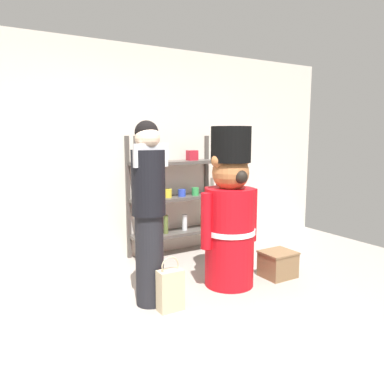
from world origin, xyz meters
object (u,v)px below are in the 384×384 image
at_px(teddy_bear_guard, 230,214).
at_px(shopping_bag, 170,289).
at_px(person_shopper, 149,208).
at_px(merchandise_shelf, 175,197).
at_px(display_crate, 278,264).

xyz_separation_m(teddy_bear_guard, shopping_bag, (-0.79, -0.21, -0.55)).
bearing_deg(teddy_bear_guard, shopping_bag, -165.41).
height_order(person_shopper, shopping_bag, person_shopper).
bearing_deg(shopping_bag, person_shopper, 114.71).
distance_m(merchandise_shelf, teddy_bear_guard, 1.20).
xyz_separation_m(merchandise_shelf, person_shopper, (-0.90, -1.19, 0.14)).
xyz_separation_m(merchandise_shelf, display_crate, (0.57, -1.29, -0.61)).
distance_m(teddy_bear_guard, person_shopper, 0.90).
height_order(merchandise_shelf, person_shopper, person_shopper).
bearing_deg(person_shopper, display_crate, -3.96).
bearing_deg(teddy_bear_guard, display_crate, -9.28).
bearing_deg(person_shopper, merchandise_shelf, 52.79).
bearing_deg(merchandise_shelf, teddy_bear_guard, -90.87).
xyz_separation_m(teddy_bear_guard, person_shopper, (-0.89, 0.01, 0.15)).
bearing_deg(display_crate, shopping_bag, -175.43).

